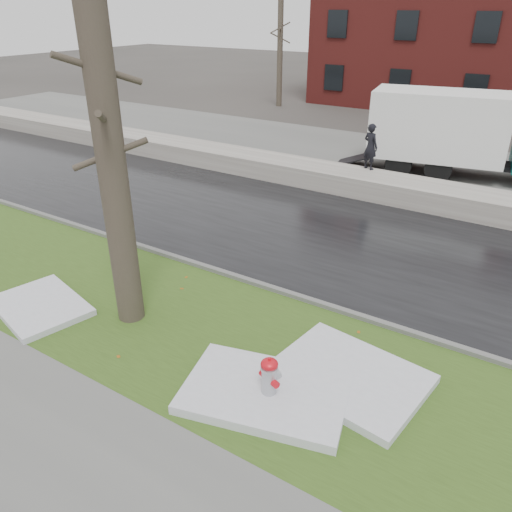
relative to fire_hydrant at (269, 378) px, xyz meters
The scene contains 16 objects.
ground 2.95m from the fire_hydrant, 130.71° to the left, with size 120.00×120.00×0.00m, color #47423D.
verge 2.18m from the fire_hydrant, 153.34° to the left, with size 60.00×4.50×0.04m, color #334B19.
sidewalk 3.42m from the fire_hydrant, 124.07° to the right, with size 60.00×3.00×0.05m, color slate.
road 6.98m from the fire_hydrant, 105.78° to the left, with size 60.00×7.00×0.03m, color black.
parking_lot 15.33m from the fire_hydrant, 97.10° to the left, with size 60.00×9.00×0.03m, color slate.
curb 3.75m from the fire_hydrant, 120.60° to the left, with size 60.00×0.15×0.14m, color slate.
snowbank 11.06m from the fire_hydrant, 99.85° to the left, with size 60.00×1.60×0.75m, color #B3AFA3.
bg_tree_left 28.05m from the fire_hydrant, 119.86° to the left, with size 1.40×1.62×6.50m.
bg_tree_center 29.42m from the fire_hydrant, 105.64° to the left, with size 1.40×1.62×6.50m.
fire_hydrant is the anchor object (origin of this frame).
tree 4.97m from the fire_hydrant, behind, with size 1.25×1.47×7.01m.
box_truck 14.83m from the fire_hydrant, 90.70° to the left, with size 9.76×3.63×3.22m.
worker 11.87m from the fire_hydrant, 103.35° to the left, with size 0.60×0.39×1.64m, color black.
snow_patch_near 1.59m from the fire_hydrant, 51.96° to the left, with size 2.60×2.00×0.16m, color silver.
snow_patch_far 5.84m from the fire_hydrant, behind, with size 2.20×1.60×0.14m, color silver.
snow_patch_side 0.41m from the fire_hydrant, 166.13° to the left, with size 2.80×1.80×0.18m, color silver.
Camera 1 is at (5.23, -7.85, 6.16)m, focal length 35.00 mm.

